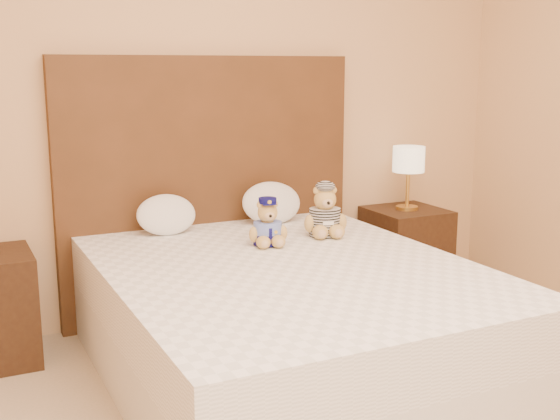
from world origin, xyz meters
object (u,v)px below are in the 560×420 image
(lamp, at_px, (409,163))
(teddy_police, at_px, (268,222))
(pillow_left, at_px, (166,213))
(nightstand_right, at_px, (405,251))
(pillow_right, at_px, (271,201))
(teddy_prisoner, at_px, (325,211))
(bed, at_px, (288,321))

(lamp, relative_size, teddy_police, 1.66)
(lamp, bearing_deg, pillow_left, 178.90)
(nightstand_right, relative_size, pillow_right, 1.51)
(nightstand_right, distance_m, pillow_right, 1.02)
(teddy_police, bearing_deg, teddy_prisoner, 19.44)
(teddy_prisoner, bearing_deg, nightstand_right, 40.44)
(nightstand_right, xyz_separation_m, teddy_prisoner, (-0.82, -0.38, 0.41))
(lamp, xyz_separation_m, teddy_prisoner, (-0.82, -0.38, -0.16))
(bed, relative_size, nightstand_right, 3.64)
(lamp, bearing_deg, nightstand_right, 0.00)
(bed, bearing_deg, pillow_left, 110.93)
(pillow_left, bearing_deg, pillow_right, 0.00)
(teddy_police, height_order, pillow_right, pillow_right)
(nightstand_right, bearing_deg, bed, -147.38)
(teddy_police, relative_size, pillow_left, 0.74)
(teddy_police, xyz_separation_m, pillow_left, (-0.39, 0.46, -0.00))
(teddy_prisoner, height_order, pillow_right, teddy_prisoner)
(teddy_prisoner, relative_size, pillow_left, 0.83)
(teddy_police, distance_m, teddy_prisoner, 0.36)
(nightstand_right, bearing_deg, teddy_prisoner, -154.90)
(lamp, xyz_separation_m, pillow_left, (-1.57, 0.03, -0.18))
(nightstand_right, xyz_separation_m, teddy_police, (-1.18, -0.43, 0.40))
(nightstand_right, height_order, pillow_right, pillow_right)
(bed, height_order, pillow_right, pillow_right)
(bed, distance_m, teddy_police, 0.54)
(teddy_prisoner, bearing_deg, teddy_police, -156.91)
(bed, bearing_deg, lamp, 32.62)
(bed, relative_size, teddy_prisoner, 7.31)
(pillow_left, bearing_deg, teddy_prisoner, -28.92)
(bed, distance_m, lamp, 1.59)
(pillow_left, height_order, pillow_right, pillow_right)
(bed, xyz_separation_m, lamp, (1.25, 0.80, 0.57))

